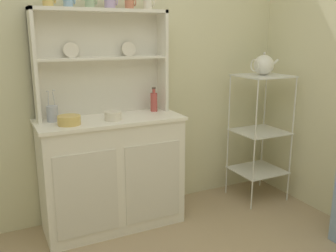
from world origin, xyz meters
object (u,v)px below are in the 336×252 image
bowl_mixing_large (69,120)px  jam_bottle (154,101)px  hutch_shelf_unit (101,55)px  hutch_cabinet (112,171)px  cup_gold_0 (48,1)px  bakers_rack (260,125)px  utensil_jar (52,113)px  porcelain_teapot (264,65)px

bowl_mixing_large → jam_bottle: size_ratio=0.81×
jam_bottle → hutch_shelf_unit: bearing=168.6°
bowl_mixing_large → jam_bottle: (0.70, 0.16, 0.05)m
hutch_cabinet → bowl_mixing_large: (-0.31, -0.07, 0.45)m
cup_gold_0 → bowl_mixing_large: (0.05, -0.20, -0.78)m
bakers_rack → utensil_jar: size_ratio=4.91×
bakers_rack → porcelain_teapot: bearing=180.0°
bakers_rack → bowl_mixing_large: size_ratio=7.22×
hutch_shelf_unit → porcelain_teapot: hutch_shelf_unit is taller
jam_bottle → porcelain_teapot: porcelain_teapot is taller
utensil_jar → bakers_rack: bearing=-5.5°
hutch_shelf_unit → jam_bottle: 0.54m
bakers_rack → porcelain_teapot: size_ratio=4.28×
porcelain_teapot → bakers_rack: bearing=-0.0°
hutch_shelf_unit → utensil_jar: 0.56m
bowl_mixing_large → porcelain_teapot: bearing=-0.5°
porcelain_teapot → utensil_jar: bearing=174.5°
bowl_mixing_large → hutch_shelf_unit: bearing=37.7°
hutch_cabinet → jam_bottle: size_ratio=5.57×
hutch_cabinet → hutch_shelf_unit: 0.87m
hutch_shelf_unit → cup_gold_0: (-0.36, -0.04, 0.37)m
utensil_jar → porcelain_teapot: size_ratio=0.87×
hutch_cabinet → hutch_shelf_unit: bearing=90.0°
cup_gold_0 → utensil_jar: 0.76m
bowl_mixing_large → utensil_jar: (-0.08, 0.15, 0.03)m
cup_gold_0 → bowl_mixing_large: cup_gold_0 is taller
cup_gold_0 → porcelain_teapot: 1.76m
hutch_cabinet → hutch_shelf_unit: (0.00, 0.16, 0.86)m
hutch_cabinet → utensil_jar: utensil_jar is taller
hutch_shelf_unit → porcelain_teapot: size_ratio=3.80×
hutch_shelf_unit → cup_gold_0: cup_gold_0 is taller
porcelain_teapot → bowl_mixing_large: bearing=179.5°
hutch_shelf_unit → bakers_rack: size_ratio=0.89×
hutch_shelf_unit → porcelain_teapot: (1.32, -0.25, -0.10)m
bowl_mixing_large → utensil_jar: bearing=118.5°
hutch_shelf_unit → bakers_rack: (1.33, -0.25, -0.62)m
bakers_rack → bowl_mixing_large: bakers_rack is taller
bowl_mixing_large → utensil_jar: size_ratio=0.68×
cup_gold_0 → utensil_jar: (-0.03, -0.04, -0.75)m
hutch_cabinet → jam_bottle: bearing=12.5°
jam_bottle → porcelain_teapot: 0.99m
bowl_mixing_large → jam_bottle: 0.72m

